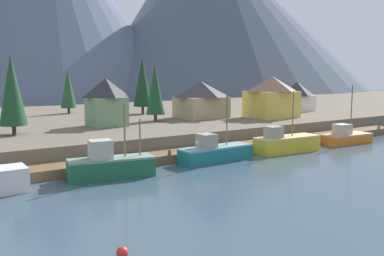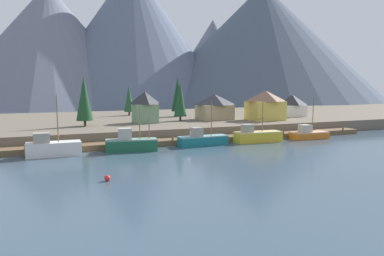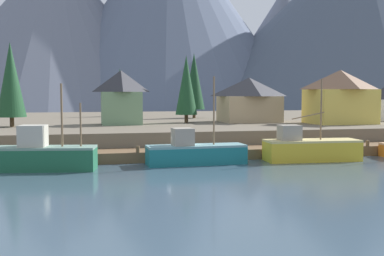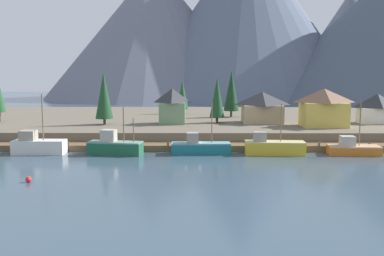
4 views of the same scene
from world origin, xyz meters
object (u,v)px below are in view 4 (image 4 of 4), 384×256
at_px(fishing_boat_white, 38,145).
at_px(house_tan, 262,107).
at_px(fishing_boat_orange, 353,149).
at_px(fishing_boat_yellow, 274,147).
at_px(house_white, 377,108).
at_px(fishing_boat_teal, 200,147).
at_px(channel_buoy, 29,179).
at_px(conifer_mid_right, 104,96).
at_px(conifer_near_right, 217,97).
at_px(conifer_near_left, 231,91).
at_px(conifer_back_left, 182,94).
at_px(fishing_boat_green, 114,146).
at_px(house_green, 172,106).
at_px(house_yellow, 324,107).

bearing_deg(fishing_boat_white, house_tan, 29.11).
relative_size(fishing_boat_orange, house_tan, 1.05).
height_order(fishing_boat_yellow, house_white, house_white).
relative_size(fishing_boat_teal, fishing_boat_orange, 1.08).
bearing_deg(fishing_boat_yellow, house_white, 43.98).
bearing_deg(house_white, channel_buoy, -145.23).
distance_m(fishing_boat_white, channel_buoy, 18.89).
bearing_deg(house_tan, conifer_mid_right, -173.95).
relative_size(conifer_near_right, conifer_mid_right, 0.91).
height_order(conifer_near_left, channel_buoy, conifer_near_left).
distance_m(fishing_boat_orange, conifer_back_left, 50.13).
xyz_separation_m(conifer_back_left, channel_buoy, (-16.04, -59.24, -6.84)).
height_order(fishing_boat_white, fishing_boat_teal, fishing_boat_white).
bearing_deg(fishing_boat_green, house_green, 77.69).
distance_m(house_green, house_white, 40.71).
bearing_deg(house_white, conifer_back_left, 152.13).
distance_m(conifer_near_right, conifer_mid_right, 22.24).
height_order(fishing_boat_teal, house_green, house_green).
relative_size(fishing_boat_orange, house_green, 1.22).
bearing_deg(conifer_mid_right, house_yellow, -3.93).
relative_size(fishing_boat_green, house_white, 1.18).
bearing_deg(conifer_near_right, conifer_near_left, 72.21).
xyz_separation_m(fishing_boat_white, house_white, (60.64, 20.33, 4.18)).
bearing_deg(house_tan, conifer_near_right, -178.92).
distance_m(fishing_boat_green, conifer_near_left, 39.70).
bearing_deg(house_white, fishing_boat_white, -161.47).
height_order(fishing_boat_white, fishing_boat_yellow, fishing_boat_white).
bearing_deg(conifer_near_left, conifer_near_right, -107.79).
bearing_deg(fishing_boat_green, fishing_boat_yellow, 10.08).
distance_m(house_green, conifer_back_left, 21.85).
relative_size(fishing_boat_white, house_white, 1.28).
height_order(house_green, conifer_back_left, conifer_back_left).
xyz_separation_m(fishing_boat_teal, conifer_near_left, (7.42, 32.61, 7.35)).
distance_m(fishing_boat_orange, conifer_near_left, 37.51).
height_order(house_tan, channel_buoy, house_tan).
xyz_separation_m(house_yellow, conifer_mid_right, (-41.64, 2.86, 2.00)).
bearing_deg(conifer_back_left, fishing_boat_orange, -56.44).
relative_size(house_green, house_yellow, 0.83).
bearing_deg(house_green, conifer_near_right, 9.44).
height_order(house_yellow, conifer_near_right, conifer_near_right).
xyz_separation_m(fishing_boat_white, house_green, (19.94, 19.35, 4.73)).
xyz_separation_m(fishing_boat_orange, house_tan, (-10.90, 21.32, 4.74)).
distance_m(house_tan, conifer_near_right, 9.28).
bearing_deg(conifer_near_left, channel_buoy, -118.32).
distance_m(fishing_boat_white, conifer_mid_right, 20.16).
height_order(fishing_boat_green, fishing_boat_orange, fishing_boat_orange).
relative_size(fishing_boat_teal, conifer_mid_right, 0.91).
bearing_deg(fishing_boat_teal, channel_buoy, -139.46).
height_order(fishing_boat_yellow, house_green, house_green).
height_order(fishing_boat_orange, house_green, house_green).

